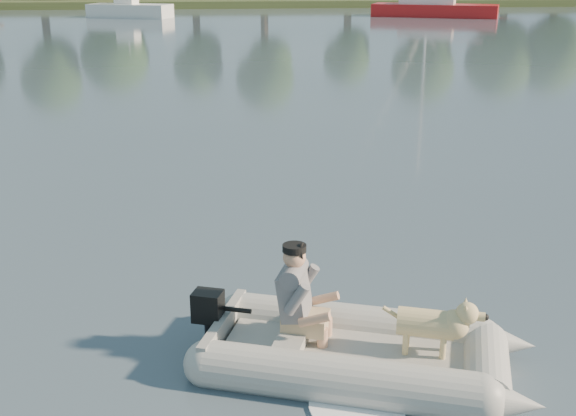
{
  "coord_description": "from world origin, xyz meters",
  "views": [
    {
      "loc": [
        -0.45,
        -6.36,
        3.64
      ],
      "look_at": [
        0.35,
        2.1,
        0.75
      ],
      "focal_mm": 45.0,
      "sensor_mm": 36.0,
      "label": 1
    }
  ],
  "objects_px": {
    "motorboat": "(129,1)",
    "sailboat": "(433,9)",
    "dinghy": "(362,317)",
    "dog": "(426,328)",
    "man": "(296,291)"
  },
  "relations": [
    {
      "from": "dinghy",
      "to": "motorboat",
      "type": "height_order",
      "value": "motorboat"
    },
    {
      "from": "man",
      "to": "motorboat",
      "type": "bearing_deg",
      "value": 117.04
    },
    {
      "from": "dinghy",
      "to": "motorboat",
      "type": "bearing_deg",
      "value": 117.69
    },
    {
      "from": "dog",
      "to": "sailboat",
      "type": "xyz_separation_m",
      "value": [
        13.46,
        46.07,
        0.06
      ]
    },
    {
      "from": "dinghy",
      "to": "sailboat",
      "type": "distance_m",
      "value": 48.02
    },
    {
      "from": "dog",
      "to": "dinghy",
      "type": "bearing_deg",
      "value": -175.43
    },
    {
      "from": "sailboat",
      "to": "dinghy",
      "type": "bearing_deg",
      "value": -84.33
    },
    {
      "from": "motorboat",
      "to": "sailboat",
      "type": "xyz_separation_m",
      "value": [
        21.39,
        -1.21,
        -0.62
      ]
    },
    {
      "from": "dinghy",
      "to": "sailboat",
      "type": "bearing_deg",
      "value": 91.82
    },
    {
      "from": "dog",
      "to": "motorboat",
      "type": "distance_m",
      "value": 47.94
    },
    {
      "from": "dog",
      "to": "sailboat",
      "type": "height_order",
      "value": "sailboat"
    },
    {
      "from": "dog",
      "to": "motorboat",
      "type": "relative_size",
      "value": 0.14
    },
    {
      "from": "dinghy",
      "to": "motorboat",
      "type": "relative_size",
      "value": 0.75
    },
    {
      "from": "motorboat",
      "to": "dinghy",
      "type": "bearing_deg",
      "value": -61.45
    },
    {
      "from": "sailboat",
      "to": "man",
      "type": "bearing_deg",
      "value": -85.09
    }
  ]
}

